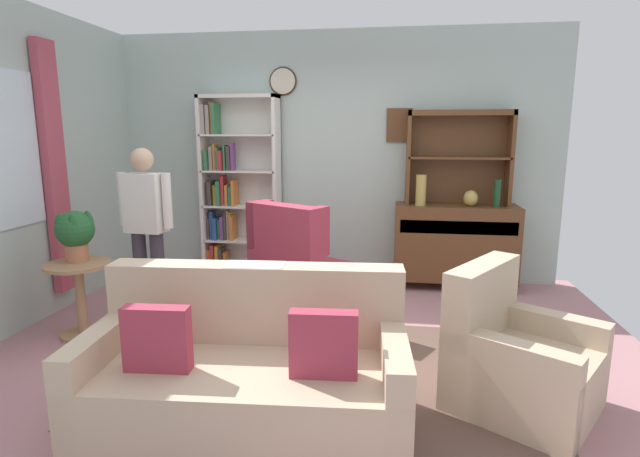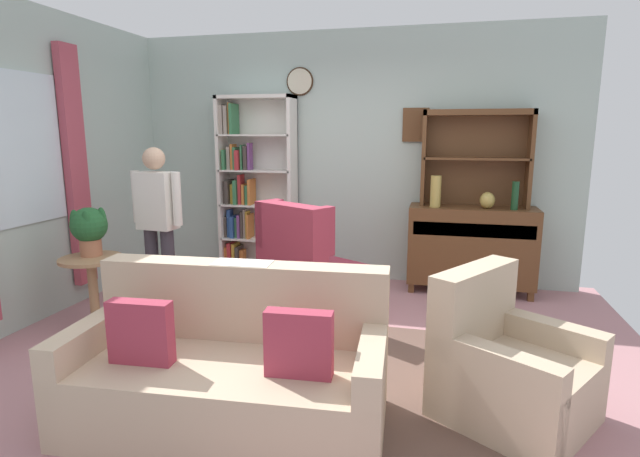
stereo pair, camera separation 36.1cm
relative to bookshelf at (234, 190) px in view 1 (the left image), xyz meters
name	(u,v)px [view 1 (the left image)]	position (x,y,z in m)	size (l,w,h in m)	color
ground_plane	(304,353)	(1.16, -1.94, -1.04)	(5.40, 4.60, 0.02)	#B27A7F
wall_back	(335,157)	(1.16, 0.19, 0.38)	(5.00, 0.09, 2.80)	#ADC1B7
area_rug	(324,371)	(1.36, -2.24, -1.02)	(2.94, 1.90, 0.01)	brown
bookshelf	(234,190)	(0.00, 0.00, 0.00)	(0.90, 0.30, 2.10)	silver
sideboard	(455,242)	(2.51, -0.08, -0.52)	(1.30, 0.45, 0.92)	brown
sideboard_hutch	(459,145)	(2.51, 0.03, 0.53)	(1.10, 0.26, 1.00)	brown
vase_tall	(421,190)	(2.12, -0.16, 0.06)	(0.11, 0.11, 0.33)	tan
vase_round	(471,198)	(2.64, -0.15, -0.02)	(0.15, 0.15, 0.17)	tan
bottle_wine	(497,193)	(2.90, -0.17, 0.04)	(0.07, 0.07, 0.29)	#194223
couch_floral	(248,376)	(1.01, -2.95, -0.71)	(1.85, 0.97, 0.90)	#C6AD8E
armchair_floral	(517,362)	(2.61, -2.51, -0.74)	(1.06, 1.06, 0.88)	#C6AD8E
wingback_chair	(299,271)	(0.95, -1.01, -0.64)	(1.08, 1.08, 1.05)	#A33347
plant_stand	(80,291)	(-0.74, -1.89, -0.64)	(0.52, 0.52, 0.63)	#A87F56
potted_plant_large	(75,232)	(-0.77, -1.83, -0.14)	(0.31, 0.31, 0.42)	#AD6B4C
person_reading	(146,222)	(-0.34, -1.46, -0.12)	(0.53, 0.23, 1.56)	#38333D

